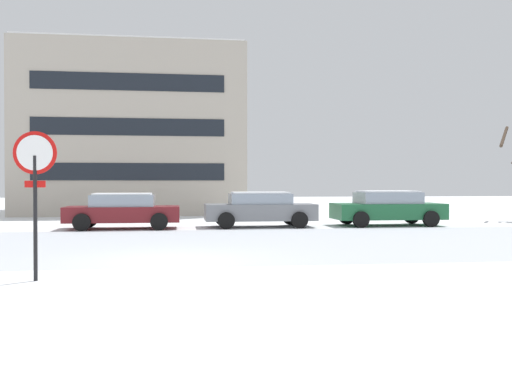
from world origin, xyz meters
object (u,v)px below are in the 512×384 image
at_px(parked_car_green, 387,208).
at_px(stop_sign, 35,176).
at_px(parked_car_gray, 260,209).
at_px(parked_car_maroon, 123,210).

bearing_deg(parked_car_green, stop_sign, -132.18).
height_order(stop_sign, parked_car_green, stop_sign).
distance_m(parked_car_gray, parked_car_green, 5.27).
height_order(parked_car_maroon, parked_car_gray, parked_car_gray).
height_order(stop_sign, parked_car_maroon, stop_sign).
distance_m(stop_sign, parked_car_green, 16.39).
bearing_deg(parked_car_maroon, stop_sign, -92.14).
distance_m(parked_car_maroon, parked_car_gray, 5.27).
relative_size(stop_sign, parked_car_green, 0.60).
height_order(parked_car_maroon, parked_car_green, parked_car_green).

